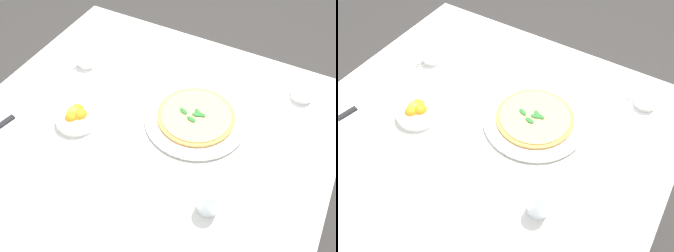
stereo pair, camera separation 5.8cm
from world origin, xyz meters
The scene contains 8 objects.
ground_plane centered at (0.00, 0.00, 0.00)m, with size 8.00×8.00×0.00m, color #33302D.
dining_table centered at (0.00, 0.00, 0.62)m, with size 1.23×1.23×0.74m.
pizza_plate centered at (-0.16, 0.13, 0.75)m, with size 0.36×0.36×0.02m.
pizza centered at (-0.16, 0.13, 0.76)m, with size 0.27×0.27×0.02m.
coffee_cup_center_back centered at (-0.23, -0.38, 0.77)m, with size 0.13×0.13×0.07m.
coffee_cup_left_edge centered at (-0.44, 0.43, 0.77)m, with size 0.13×0.13×0.06m.
water_glass_near_right centered at (0.13, 0.30, 0.79)m, with size 0.06×0.06×0.11m.
citrus_bowl centered at (0.03, -0.23, 0.77)m, with size 0.15×0.15×0.06m.
Camera 2 is at (0.58, 0.48, 1.68)m, focal length 37.97 mm.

